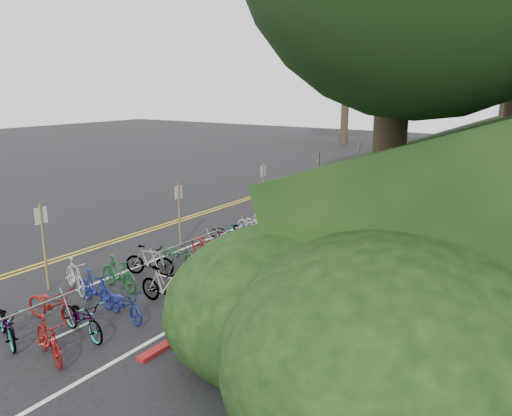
# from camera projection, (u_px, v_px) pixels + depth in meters

# --- Properties ---
(ground) EXTENTS (120.00, 120.00, 0.00)m
(ground) POSITION_uv_depth(u_px,v_px,m) (62.00, 282.00, 16.09)
(ground) COLOR black
(ground) RESTS_ON ground
(road_markings) EXTENTS (7.47, 80.00, 0.01)m
(road_markings) POSITION_uv_depth(u_px,v_px,m) (253.00, 218.00, 23.89)
(road_markings) COLOR gold
(road_markings) RESTS_ON ground
(red_curb) EXTENTS (0.25, 28.00, 0.10)m
(red_curb) POSITION_uv_depth(u_px,v_px,m) (369.00, 224.00, 22.67)
(red_curb) COLOR maroon
(red_curb) RESTS_ON ground
(bike_rack_front) EXTENTS (1.10, 3.16, 1.09)m
(bike_rack_front) POSITION_uv_depth(u_px,v_px,m) (19.00, 324.00, 11.50)
(bike_rack_front) COLOR gray
(bike_rack_front) RESTS_ON ground
(bike_racks_rest) EXTENTS (1.14, 23.00, 1.17)m
(bike_racks_rest) POSITION_uv_depth(u_px,v_px,m) (325.00, 196.00, 24.75)
(bike_racks_rest) COLOR gray
(bike_racks_rest) RESTS_ON ground
(signpost_near) EXTENTS (0.08, 0.40, 2.72)m
(signpost_near) POSITION_uv_depth(u_px,v_px,m) (44.00, 242.00, 15.15)
(signpost_near) COLOR brown
(signpost_near) RESTS_ON ground
(signposts_rest) EXTENTS (0.08, 18.40, 2.50)m
(signposts_rest) POSITION_uv_depth(u_px,v_px,m) (294.00, 177.00, 26.72)
(signposts_rest) COLOR brown
(signposts_rest) RESTS_ON ground
(bike_front) EXTENTS (1.05, 1.81, 1.05)m
(bike_front) POSITION_uv_depth(u_px,v_px,m) (75.00, 276.00, 15.17)
(bike_front) COLOR #9E9EA3
(bike_front) RESTS_ON ground
(bike_valet) EXTENTS (3.20, 13.96, 1.09)m
(bike_valet) POSITION_uv_depth(u_px,v_px,m) (191.00, 260.00, 16.69)
(bike_valet) COLOR slate
(bike_valet) RESTS_ON ground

